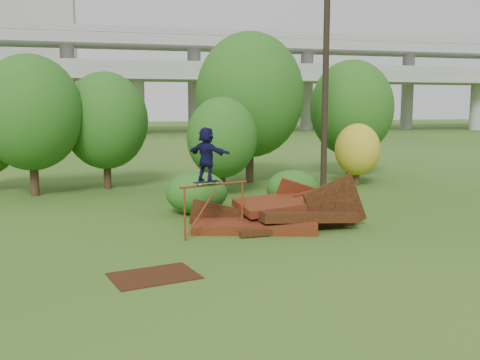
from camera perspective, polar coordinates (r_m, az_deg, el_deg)
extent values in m
plane|color=#2D5116|center=(15.54, 4.77, -6.74)|extent=(240.00, 240.00, 0.00)
cube|color=#3E150B|center=(17.40, 1.55, -4.51)|extent=(4.41, 3.41, 0.65)
cube|color=black|center=(17.55, 6.54, -3.65)|extent=(3.23, 2.09, 0.62)
cube|color=#3E150B|center=(17.72, 3.86, -2.58)|extent=(2.70, 1.95, 0.52)
cube|color=black|center=(17.75, 10.10, -2.84)|extent=(2.25, 0.18, 2.19)
cube|color=#3E150B|center=(18.82, 5.97, -2.45)|extent=(1.93, 0.66, 1.87)
cube|color=black|center=(17.46, -2.61, -3.91)|extent=(1.72, 0.63, 1.14)
cube|color=black|center=(16.39, 3.74, -5.53)|extent=(2.24, 0.28, 0.18)
cube|color=#3E150B|center=(18.62, 7.46, -1.34)|extent=(1.41, 0.70, 0.36)
cylinder|color=maroon|center=(15.69, -5.92, -3.65)|extent=(0.06, 0.06, 1.58)
cylinder|color=maroon|center=(16.75, 0.25, -2.87)|extent=(0.06, 0.06, 1.58)
cylinder|color=maroon|center=(16.06, -2.75, -0.49)|extent=(2.23, 0.86, 0.06)
cube|color=black|center=(15.91, -3.56, -0.20)|extent=(0.85, 0.49, 0.03)
cylinder|color=beige|center=(15.69, -4.32, -0.48)|extent=(0.07, 0.05, 0.06)
cylinder|color=beige|center=(15.85, -4.65, -0.40)|extent=(0.07, 0.05, 0.06)
cylinder|color=beige|center=(16.00, -2.49, -0.30)|extent=(0.07, 0.05, 0.06)
cylinder|color=beige|center=(16.15, -2.83, -0.22)|extent=(0.07, 0.05, 0.06)
imported|color=#101038|center=(15.82, -3.59, 2.75)|extent=(1.30, 1.47, 1.61)
cube|color=#35190B|center=(12.75, -9.15, -10.06)|extent=(2.19, 1.77, 0.03)
cylinder|color=black|center=(24.98, -21.10, 0.67)|extent=(0.37, 0.37, 2.00)
ellipsoid|color=#235216|center=(24.81, -21.41, 6.71)|extent=(4.34, 4.34, 5.00)
cylinder|color=black|center=(26.12, -13.97, 0.99)|extent=(0.35, 0.35, 1.75)
ellipsoid|color=#235216|center=(25.95, -14.14, 6.17)|extent=(3.96, 3.96, 4.55)
cylinder|color=black|center=(23.41, -1.93, 0.02)|extent=(0.32, 0.32, 1.41)
ellipsoid|color=#235216|center=(23.22, -1.95, 4.55)|extent=(3.06, 3.06, 3.52)
cylinder|color=black|center=(27.48, 1.04, 2.24)|extent=(0.41, 0.41, 2.40)
ellipsoid|color=#235216|center=(27.35, 1.06, 9.04)|extent=(5.48, 5.48, 6.30)
cylinder|color=black|center=(27.07, 12.33, 0.44)|extent=(0.28, 0.28, 0.96)
ellipsoid|color=#A58C19|center=(26.93, 12.41, 3.21)|extent=(2.22, 2.22, 2.56)
cylinder|color=black|center=(30.28, 11.65, 2.30)|extent=(0.38, 0.38, 2.07)
ellipsoid|color=#235216|center=(30.14, 11.80, 7.50)|extent=(4.56, 4.56, 5.24)
ellipsoid|color=#235216|center=(19.59, -4.65, -1.34)|extent=(2.25, 2.08, 1.56)
ellipsoid|color=#235216|center=(20.96, 5.60, -0.89)|extent=(2.05, 1.88, 1.45)
cylinder|color=black|center=(24.56, 9.09, 9.74)|extent=(0.28, 0.28, 9.49)
cube|color=gray|center=(74.44, -11.06, 10.94)|extent=(160.00, 9.00, 1.40)
cube|color=gray|center=(80.83, -11.44, 14.24)|extent=(160.00, 9.00, 1.40)
cylinder|color=gray|center=(74.33, -10.97, 7.86)|extent=(2.20, 2.20, 8.00)
cylinder|color=gray|center=(77.66, 2.53, 8.00)|extent=(2.20, 2.20, 8.00)
cube|color=#9E9E99|center=(117.10, -20.57, 12.39)|extent=(14.00, 14.00, 28.00)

